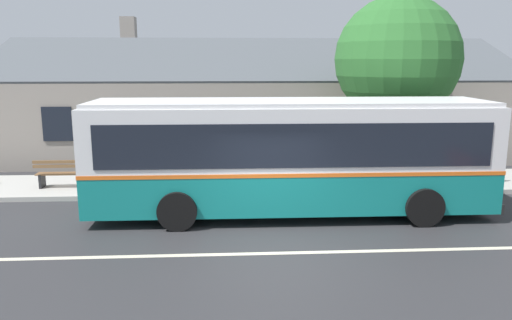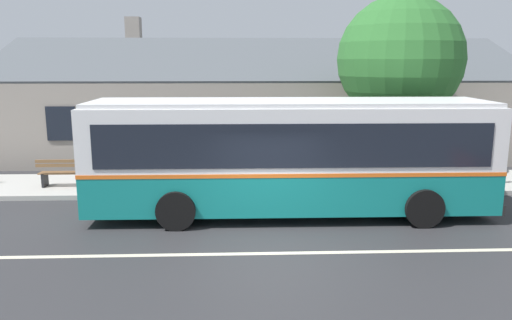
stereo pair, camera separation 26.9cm
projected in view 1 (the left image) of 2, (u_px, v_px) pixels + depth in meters
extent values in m
plane|color=#2D2D30|center=(276.00, 253.00, 11.03)|extent=(300.00, 300.00, 0.00)
cube|color=#ADAAA3|center=(258.00, 184.00, 16.89)|extent=(60.00, 3.00, 0.15)
cube|color=beige|center=(276.00, 253.00, 11.03)|extent=(60.00, 0.16, 0.01)
cube|color=gray|center=(252.00, 113.00, 24.42)|extent=(21.83, 10.57, 3.34)
cube|color=#4C5156|center=(256.00, 59.00, 21.33)|extent=(22.43, 5.34, 1.97)
cube|color=#4C5156|center=(250.00, 59.00, 26.50)|extent=(22.43, 5.34, 1.97)
cube|color=gray|center=(129.00, 30.00, 24.32)|extent=(0.70, 0.70, 1.20)
cube|color=black|center=(57.00, 124.00, 18.74)|extent=(1.10, 0.06, 1.30)
cube|color=black|center=(260.00, 123.00, 19.19)|extent=(1.10, 0.06, 1.30)
cube|color=black|center=(453.00, 121.00, 19.64)|extent=(1.10, 0.06, 1.30)
cube|color=#4C3323|center=(343.00, 142.00, 19.53)|extent=(1.00, 0.06, 2.10)
cube|color=#147F7A|center=(289.00, 186.00, 13.75)|extent=(10.77, 2.58, 1.05)
cube|color=orange|center=(290.00, 165.00, 13.64)|extent=(10.79, 2.60, 0.10)
cube|color=white|center=(290.00, 134.00, 13.47)|extent=(10.77, 2.58, 1.60)
cube|color=white|center=(290.00, 103.00, 13.30)|extent=(10.55, 2.45, 0.12)
cube|color=black|center=(285.00, 132.00, 14.73)|extent=(9.89, 0.10, 1.10)
cube|color=black|center=(296.00, 146.00, 12.25)|extent=(9.89, 0.10, 1.10)
cube|color=black|center=(484.00, 137.00, 13.77)|extent=(0.06, 2.20, 1.10)
cube|color=black|center=(487.00, 109.00, 13.62)|extent=(0.05, 1.75, 0.24)
cube|color=black|center=(479.00, 197.00, 14.11)|extent=(0.10, 2.50, 0.28)
cube|color=#192D99|center=(240.00, 176.00, 14.92)|extent=(3.01, 0.05, 0.73)
cube|color=black|center=(422.00, 152.00, 15.08)|extent=(0.90, 0.04, 2.40)
cylinder|color=black|center=(393.00, 184.00, 15.20)|extent=(1.00, 0.29, 1.00)
cylinder|color=black|center=(424.00, 207.00, 12.76)|extent=(1.00, 0.29, 1.00)
cylinder|color=black|center=(186.00, 186.00, 14.88)|extent=(1.00, 0.29, 1.00)
cylinder|color=black|center=(177.00, 211.00, 12.43)|extent=(1.00, 0.29, 1.00)
cube|color=brown|center=(62.00, 173.00, 16.24)|extent=(1.52, 0.10, 0.04)
cube|color=brown|center=(61.00, 174.00, 16.10)|extent=(1.52, 0.10, 0.04)
cube|color=brown|center=(59.00, 175.00, 15.96)|extent=(1.52, 0.10, 0.04)
cube|color=brown|center=(57.00, 166.00, 15.77)|extent=(1.52, 0.04, 0.10)
cube|color=brown|center=(57.00, 162.00, 15.75)|extent=(1.52, 0.04, 0.10)
cube|color=black|center=(80.00, 180.00, 16.18)|extent=(0.08, 0.43, 0.45)
cube|color=black|center=(42.00, 181.00, 16.11)|extent=(0.08, 0.43, 0.45)
cylinder|color=#4C3828|center=(393.00, 139.00, 17.80)|extent=(0.38, 0.38, 2.83)
sphere|color=#2D6B2D|center=(397.00, 59.00, 17.24)|extent=(4.32, 4.32, 4.32)
cylinder|color=gray|center=(480.00, 150.00, 16.08)|extent=(0.07, 0.07, 2.40)
cube|color=#1959A5|center=(483.00, 121.00, 15.87)|extent=(0.36, 0.03, 0.48)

